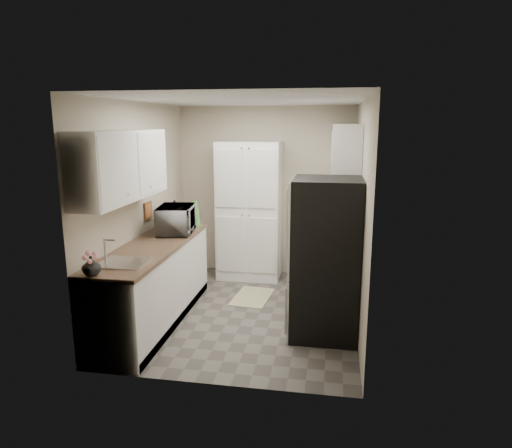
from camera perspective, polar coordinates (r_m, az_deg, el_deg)
name	(u,v)px	position (r m, az deg, el deg)	size (l,w,h in m)	color
ground	(246,312)	(5.66, -1.23, -10.93)	(3.20, 3.20, 0.00)	#56514C
room_shell	(244,179)	(5.23, -1.53, 5.64)	(2.64, 3.24, 2.52)	#BEAE99
pantry_cabinet	(249,211)	(6.64, -0.83, 1.63)	(0.90, 0.55, 2.00)	white
base_cabinet_left	(154,285)	(5.38, -12.64, -7.46)	(0.60, 2.30, 0.88)	white
countertop_left	(152,246)	(5.25, -12.87, -2.73)	(0.63, 2.33, 0.04)	brown
base_cabinet_right	(331,254)	(6.54, 9.30, -3.74)	(0.60, 0.80, 0.88)	white
countertop_right	(332,222)	(6.43, 9.44, 0.20)	(0.63, 0.83, 0.04)	brown
electric_range	(329,269)	(5.77, 9.09, -5.56)	(0.71, 0.78, 1.13)	#B7B7BC
refrigerator	(326,258)	(4.89, 8.70, -4.27)	(0.70, 0.72, 1.70)	#B7B7BC
microwave	(176,219)	(5.72, -9.96, 0.56)	(0.60, 0.41, 0.33)	silver
wine_bottle	(175,214)	(6.09, -10.11, 1.18)	(0.08, 0.08, 0.31)	black
flower_vase	(91,266)	(4.33, -19.90, -4.93)	(0.17, 0.17, 0.17)	silver
cutting_board	(192,215)	(6.00, -7.99, 1.16)	(0.02, 0.26, 0.33)	green
toaster_oven	(339,214)	(6.34, 10.39, 1.25)	(0.32, 0.40, 0.23)	#ACADB1
fruit_basket	(342,201)	(6.29, 10.71, 2.80)	(0.29, 0.29, 0.12)	red
kitchen_mat	(252,297)	(6.10, -0.46, -9.09)	(0.45, 0.72, 0.01)	tan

